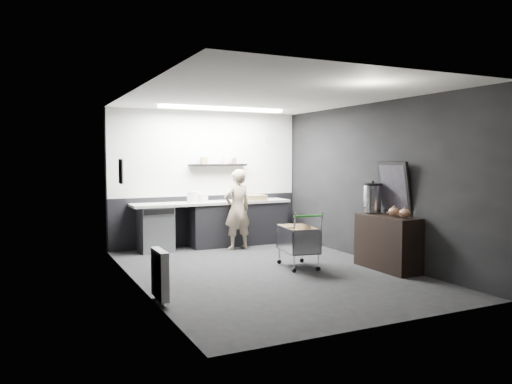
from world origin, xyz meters
name	(u,v)px	position (x,y,z in m)	size (l,w,h in m)	color
floor	(268,272)	(0.00, 0.00, 0.00)	(5.50, 5.50, 0.00)	black
ceiling	(268,96)	(0.00, 0.00, 2.70)	(5.50, 5.50, 0.00)	white
wall_back	(207,178)	(0.00, 2.75, 1.35)	(5.50, 5.50, 0.00)	black
wall_front	(388,198)	(0.00, -2.75, 1.35)	(5.50, 5.50, 0.00)	black
wall_left	(137,189)	(-2.00, 0.00, 1.35)	(5.50, 5.50, 0.00)	black
wall_right	(372,182)	(2.00, 0.00, 1.35)	(5.50, 5.50, 0.00)	black
kitchen_wall_panel	(207,154)	(0.00, 2.73, 1.85)	(3.95, 0.02, 1.70)	silver
dado_panel	(207,220)	(0.00, 2.73, 0.50)	(3.95, 0.02, 1.00)	black
floating_shelf	(218,165)	(0.20, 2.62, 1.62)	(1.20, 0.22, 0.04)	black
wall_clock	(269,140)	(1.40, 2.72, 2.15)	(0.20, 0.20, 0.03)	silver
poster	(121,171)	(-1.98, 1.30, 1.55)	(0.02, 0.30, 0.40)	silver
poster_red_band	(121,167)	(-1.98, 1.30, 1.62)	(0.01, 0.22, 0.10)	red
radiator	(160,274)	(-1.94, -0.90, 0.35)	(0.10, 0.50, 0.60)	silver
ceiling_strip	(223,109)	(0.00, 1.85, 2.67)	(2.40, 0.20, 0.04)	white
prep_counter	(219,223)	(0.14, 2.42, 0.46)	(3.20, 0.61, 0.90)	black
person	(237,209)	(0.34, 1.97, 0.77)	(0.56, 0.37, 1.55)	beige
shopping_cart	(298,241)	(0.57, 0.06, 0.43)	(0.59, 0.89, 0.90)	silver
sideboard	(387,235)	(1.78, -0.66, 0.55)	(0.49, 1.14, 1.71)	black
fire_extinguisher	(162,279)	(-1.85, -0.68, 0.24)	(0.15, 0.15, 0.49)	red
cardboard_box	(252,198)	(0.83, 2.37, 0.95)	(0.54, 0.41, 0.11)	olive
pink_tub	(193,197)	(-0.41, 2.42, 1.01)	(0.21, 0.21, 0.21)	silver
white_container	(202,198)	(-0.23, 2.37, 0.98)	(0.18, 0.14, 0.16)	silver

